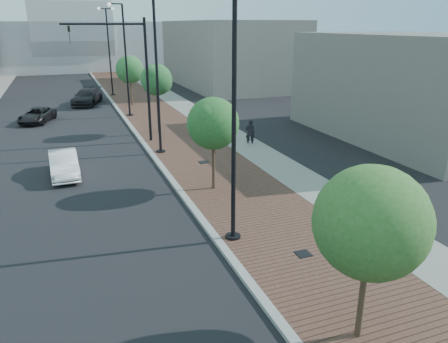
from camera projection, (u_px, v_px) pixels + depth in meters
name	position (u px, v px, depth m)	size (l,w,h in m)	color
sidewalk	(149.00, 103.00, 43.35)	(7.00, 140.00, 0.12)	#4C2D23
concrete_strip	(175.00, 101.00, 44.25)	(2.40, 140.00, 0.13)	slate
curb	(114.00, 105.00, 42.18)	(0.30, 140.00, 0.14)	gray
white_sedan	(64.00, 164.00, 22.39)	(1.37, 3.93, 1.29)	white
dark_car_mid	(37.00, 115.00, 34.73)	(1.93, 4.20, 1.17)	black
dark_car_far	(87.00, 97.00, 42.51)	(2.12, 5.21, 1.51)	black
pedestrian	(250.00, 133.00, 28.02)	(0.62, 0.41, 1.71)	black
streetlight_1	(231.00, 126.00, 14.42)	(1.44, 0.56, 9.21)	black
streetlight_2	(157.00, 74.00, 24.91)	(1.72, 0.56, 9.28)	black
streetlight_3	(125.00, 65.00, 35.64)	(1.44, 0.56, 9.21)	black
streetlight_4	(109.00, 51.00, 46.13)	(1.72, 0.56, 9.28)	black
traffic_mast	(133.00, 67.00, 27.21)	(5.09, 0.20, 8.00)	black
tree_0	(372.00, 222.00, 9.88)	(2.71, 2.71, 4.62)	#382619
tree_1	(214.00, 124.00, 19.60)	(2.45, 2.41, 4.49)	#382619
tree_2	(157.00, 80.00, 30.01)	(2.29, 2.22, 5.01)	#382619
tree_3	(130.00, 70.00, 40.75)	(2.64, 2.63, 4.82)	#382619
convention_center	(70.00, 33.00, 79.36)	(50.00, 30.00, 50.00)	#B0B4BB
commercial_block_ne	(229.00, 54.00, 55.09)	(12.00, 22.00, 8.00)	slate
commercial_block_e	(414.00, 87.00, 29.39)	(10.00, 16.00, 7.00)	#625E58
utility_cover_1	(303.00, 254.00, 14.67)	(0.50, 0.50, 0.02)	black
utility_cover_2	(204.00, 162.00, 24.39)	(0.50, 0.50, 0.02)	black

